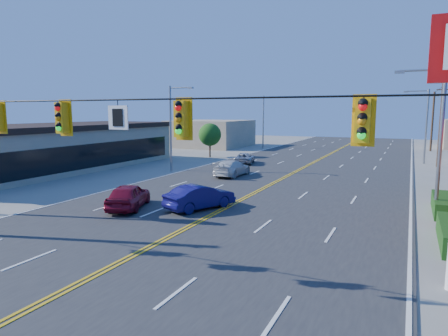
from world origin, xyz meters
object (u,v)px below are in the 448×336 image
at_px(signal_span, 87,135).
at_px(car_blue, 200,198).
at_px(car_white, 232,169).
at_px(car_silver, 244,159).
at_px(car_magenta, 129,197).

xyz_separation_m(signal_span, car_blue, (-1.14, 9.81, -4.18)).
bearing_deg(car_white, signal_span, 101.84).
xyz_separation_m(car_white, car_silver, (-2.13, 8.14, -0.11)).
distance_m(car_blue, car_silver, 20.59).
relative_size(signal_span, car_magenta, 5.69).
bearing_deg(car_white, car_blue, 105.72).
bearing_deg(car_white, car_magenta, 87.82).
relative_size(car_blue, car_silver, 1.03).
xyz_separation_m(car_blue, car_silver, (-5.35, 19.88, -0.13)).
relative_size(signal_span, car_blue, 5.69).
height_order(car_magenta, car_silver, car_magenta).
bearing_deg(car_blue, car_white, -51.00).
bearing_deg(signal_span, car_silver, 102.33).
xyz_separation_m(signal_span, car_white, (-4.35, 21.56, -4.20)).
bearing_deg(car_blue, signal_span, 120.33).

